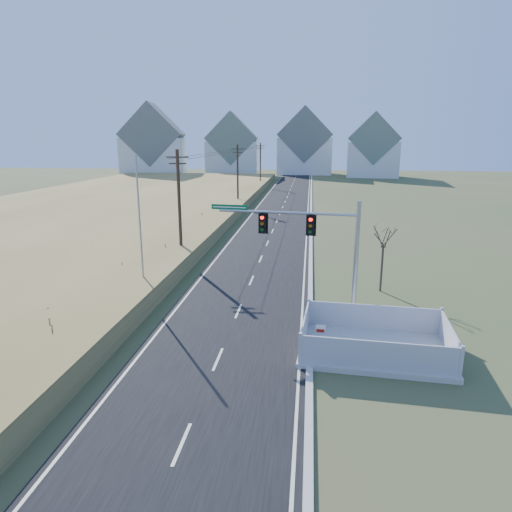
{
  "coord_description": "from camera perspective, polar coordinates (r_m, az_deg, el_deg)",
  "views": [
    {
      "loc": [
        3.96,
        -20.61,
        9.8
      ],
      "look_at": [
        1.03,
        4.06,
        3.4
      ],
      "focal_mm": 32.0,
      "sensor_mm": 36.0,
      "label": 1
    }
  ],
  "objects": [
    {
      "name": "ground",
      "position": [
        23.16,
        -3.78,
        -10.62
      ],
      "size": [
        260.0,
        260.0,
        0.0
      ],
      "primitive_type": "plane",
      "color": "#3C4E25",
      "rests_on": "ground"
    },
    {
      "name": "road",
      "position": [
        71.39,
        3.56,
        6.56
      ],
      "size": [
        8.0,
        180.0,
        0.06
      ],
      "primitive_type": "cube",
      "color": "black",
      "rests_on": "ground"
    },
    {
      "name": "curb",
      "position": [
        71.27,
        6.92,
        6.52
      ],
      "size": [
        0.3,
        180.0,
        0.18
      ],
      "primitive_type": "cube",
      "color": "#B2AFA8",
      "rests_on": "ground"
    },
    {
      "name": "reed_marsh",
      "position": [
        67.37,
        -17.91,
        5.95
      ],
      "size": [
        38.0,
        110.0,
        1.3
      ],
      "primitive_type": "cube",
      "color": "tan",
      "rests_on": "ground"
    },
    {
      "name": "utility_pole_near",
      "position": [
        37.46,
        -9.56,
        6.4
      ],
      "size": [
        1.8,
        0.26,
        9.0
      ],
      "color": "#422D1E",
      "rests_on": "ground"
    },
    {
      "name": "utility_pole_mid",
      "position": [
        66.63,
        -2.31,
        10.04
      ],
      "size": [
        1.8,
        0.26,
        9.0
      ],
      "color": "#422D1E",
      "rests_on": "ground"
    },
    {
      "name": "utility_pole_far",
      "position": [
        96.31,
        0.55,
        11.4
      ],
      "size": [
        1.8,
        0.26,
        9.0
      ],
      "color": "#422D1E",
      "rests_on": "ground"
    },
    {
      "name": "condo_nw",
      "position": [
        127.71,
        -12.74,
        13.17
      ],
      "size": [
        17.69,
        13.38,
        19.05
      ],
      "rotation": [
        0.0,
        0.0,
        0.14
      ],
      "color": "silver",
      "rests_on": "ground"
    },
    {
      "name": "condo_nnw",
      "position": [
        130.5,
        -2.98,
        13.17
      ],
      "size": [
        14.93,
        11.17,
        17.03
      ],
      "rotation": [
        0.0,
        0.0,
        0.07
      ],
      "color": "silver",
      "rests_on": "ground"
    },
    {
      "name": "condo_n",
      "position": [
        132.64,
        6.1,
        13.43
      ],
      "size": [
        15.27,
        10.2,
        18.54
      ],
      "color": "silver",
      "rests_on": "ground"
    },
    {
      "name": "condo_ne",
      "position": [
        125.67,
        14.47,
        12.66
      ],
      "size": [
        14.12,
        10.51,
        16.52
      ],
      "rotation": [
        0.0,
        0.0,
        -0.1
      ],
      "color": "silver",
      "rests_on": "ground"
    },
    {
      "name": "traffic_signal_mast",
      "position": [
        24.97,
        8.24,
        1.22
      ],
      "size": [
        8.33,
        1.28,
        6.67
      ],
      "rotation": [
        0.0,
        0.0,
        -0.12
      ],
      "color": "#9EA0A5",
      "rests_on": "ground"
    },
    {
      "name": "fence_enclosure",
      "position": [
        22.58,
        14.56,
        -10.92
      ],
      "size": [
        7.22,
        5.2,
        1.58
      ],
      "rotation": [
        0.0,
        0.0,
        -0.08
      ],
      "color": "#B7B5AD",
      "rests_on": "ground"
    },
    {
      "name": "open_sign",
      "position": [
        23.72,
        8.04,
        -9.22
      ],
      "size": [
        0.5,
        0.08,
        0.62
      ],
      "rotation": [
        0.0,
        0.0,
        -0.04
      ],
      "color": "white",
      "rests_on": "ground"
    },
    {
      "name": "flagpole",
      "position": [
        29.35,
        -14.17,
        1.71
      ],
      "size": [
        0.4,
        0.4,
        8.9
      ],
      "color": "#B7B5AD",
      "rests_on": "ground"
    },
    {
      "name": "bare_tree",
      "position": [
        30.47,
        15.71,
        2.48
      ],
      "size": [
        1.76,
        1.76,
        4.67
      ],
      "color": "#4C3F33",
      "rests_on": "ground"
    }
  ]
}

